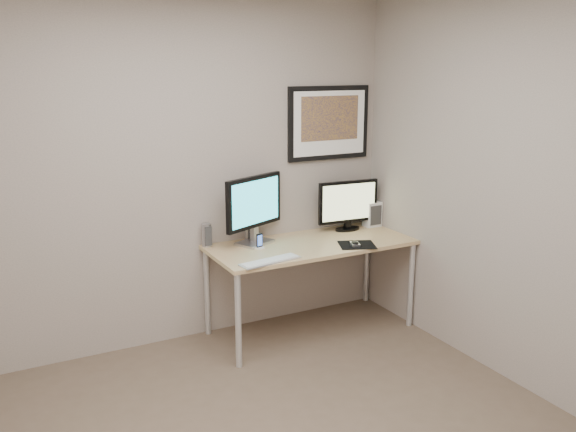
% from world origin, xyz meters
% --- Properties ---
extents(room, '(3.60, 3.60, 3.60)m').
position_xyz_m(room, '(0.00, 0.45, 1.64)').
color(room, white).
rests_on(room, ground).
extents(desk, '(1.60, 0.70, 0.73)m').
position_xyz_m(desk, '(1.00, 1.35, 0.66)').
color(desk, '#9E724C').
rests_on(desk, floor).
extents(framed_art, '(0.75, 0.04, 0.60)m').
position_xyz_m(framed_art, '(1.35, 1.68, 1.62)').
color(framed_art, black).
rests_on(framed_art, room).
extents(monitor_large, '(0.55, 0.28, 0.53)m').
position_xyz_m(monitor_large, '(0.60, 1.53, 1.03)').
color(monitor_large, '#A9A9AE').
rests_on(monitor_large, desk).
extents(monitor_tv, '(0.54, 0.14, 0.42)m').
position_xyz_m(monitor_tv, '(1.46, 1.54, 0.96)').
color(monitor_tv, black).
rests_on(monitor_tv, desk).
extents(speaker_left, '(0.07, 0.07, 0.18)m').
position_xyz_m(speaker_left, '(0.25, 1.64, 0.82)').
color(speaker_left, '#A9A9AE').
rests_on(speaker_left, desk).
extents(speaker_right, '(0.08, 0.08, 0.18)m').
position_xyz_m(speaker_right, '(0.61, 1.65, 0.82)').
color(speaker_right, '#A9A9AE').
rests_on(speaker_right, desk).
extents(phone_dock, '(0.07, 0.07, 0.12)m').
position_xyz_m(phone_dock, '(0.58, 1.40, 0.79)').
color(phone_dock, black).
rests_on(phone_dock, desk).
extents(keyboard, '(0.48, 0.19, 0.02)m').
position_xyz_m(keyboard, '(0.51, 1.07, 0.74)').
color(keyboard, silver).
rests_on(keyboard, desk).
extents(mousepad, '(0.34, 0.33, 0.00)m').
position_xyz_m(mousepad, '(1.28, 1.13, 0.73)').
color(mousepad, black).
rests_on(mousepad, desk).
extents(mouse, '(0.09, 0.11, 0.03)m').
position_xyz_m(mouse, '(1.26, 1.12, 0.75)').
color(mouse, black).
rests_on(mouse, mousepad).
extents(fan_unit, '(0.14, 0.11, 0.21)m').
position_xyz_m(fan_unit, '(1.72, 1.55, 0.84)').
color(fan_unit, silver).
rests_on(fan_unit, desk).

